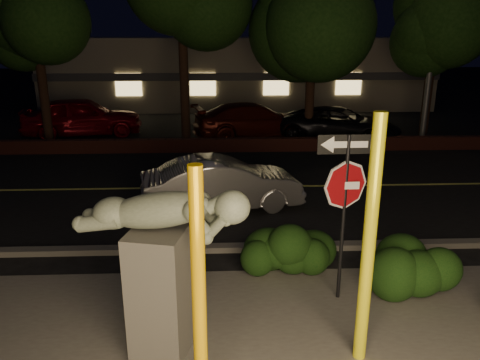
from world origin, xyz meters
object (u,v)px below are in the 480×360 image
yellow_pole_right (369,245)px  parked_car_dark (339,124)px  parked_car_red (82,117)px  yellow_pole_left (199,305)px  sculpture (160,255)px  signpost (346,186)px  parked_car_darkred (254,121)px  silver_sedan (222,184)px

yellow_pole_right → parked_car_dark: 13.91m
yellow_pole_right → parked_car_dark: size_ratio=0.70×
parked_car_red → parked_car_dark: 10.90m
yellow_pole_left → parked_car_dark: yellow_pole_left is taller
sculpture → parked_car_red: (-5.10, 14.64, -0.68)m
signpost → sculpture: size_ratio=1.14×
yellow_pole_left → sculpture: size_ratio=1.25×
yellow_pole_right → parked_car_darkred: bearing=91.8°
parked_car_dark → yellow_pole_right: bearing=-171.9°
yellow_pole_right → silver_sedan: 6.18m
yellow_pole_left → yellow_pole_right: (2.12, 1.03, 0.16)m
yellow_pole_right → parked_car_dark: (3.05, 13.53, -1.03)m
parked_car_red → parked_car_dark: (10.82, -1.31, -0.16)m
signpost → silver_sedan: bearing=113.5°
yellow_pole_left → silver_sedan: (0.28, 6.83, -0.88)m
yellow_pole_right → signpost: bearing=87.1°
silver_sedan → parked_car_darkred: parked_car_darkred is taller
parked_car_darkred → parked_car_dark: size_ratio=1.05×
parked_car_red → parked_car_dark: bearing=-108.3°
silver_sedan → parked_car_red: parked_car_red is taller
yellow_pole_right → silver_sedan: yellow_pole_right is taller
yellow_pole_right → parked_car_dark: yellow_pole_right is taller
yellow_pole_right → silver_sedan: (-1.84, 5.80, -1.05)m
sculpture → silver_sedan: sculpture is taller
parked_car_red → sculpture: bearing=-172.2°
silver_sedan → parked_car_dark: bearing=-44.6°
parked_car_dark → parked_car_red: bearing=103.9°
yellow_pole_left → silver_sedan: yellow_pole_left is taller
parked_car_dark → signpost: bearing=-173.1°
yellow_pole_right → parked_car_red: 16.78m
yellow_pole_left → parked_car_darkred: yellow_pole_left is taller
yellow_pole_left → signpost: size_ratio=1.10×
parked_car_darkred → parked_car_red: bearing=71.3°
yellow_pole_left → parked_car_red: bearing=109.6°
yellow_pole_right → signpost: (0.08, 1.51, 0.30)m
yellow_pole_left → signpost: bearing=49.2°
sculpture → parked_car_red: size_ratio=0.50×
yellow_pole_left → silver_sedan: 6.89m
yellow_pole_right → yellow_pole_left: bearing=-154.1°
yellow_pole_right → sculpture: 2.69m
sculpture → parked_car_dark: 14.53m
sculpture → signpost: bearing=38.0°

